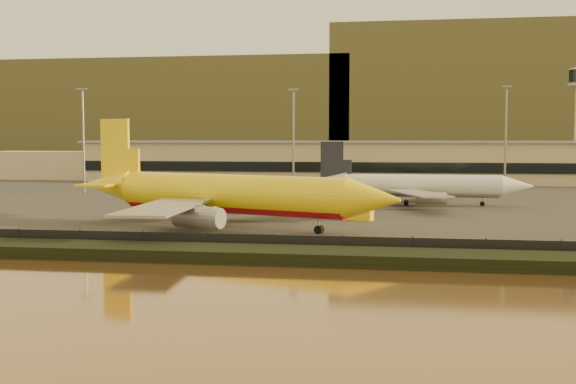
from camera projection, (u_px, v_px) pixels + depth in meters
name	position (u px, v px, depth m)	size (l,w,h in m)	color
ground	(276.00, 239.00, 97.22)	(900.00, 900.00, 0.00)	black
embankment	(250.00, 254.00, 80.43)	(320.00, 7.00, 1.40)	black
tarmac	(339.00, 189.00, 190.74)	(320.00, 220.00, 0.20)	#2D2D2D
perimeter_fence	(257.00, 244.00, 84.33)	(300.00, 0.05, 2.20)	black
terminal_building	(301.00, 162.00, 222.66)	(202.00, 25.00, 12.60)	tan
apron_light_masts	(396.00, 129.00, 167.50)	(152.20, 12.20, 25.40)	slate
distant_hills	(341.00, 108.00, 432.88)	(470.00, 160.00, 70.00)	brown
dhl_cargo_jet	(226.00, 195.00, 108.39)	(53.88, 51.20, 16.58)	yellow
white_narrowbody_jet	(418.00, 186.00, 144.35)	(44.20, 43.26, 12.73)	silver
gse_vehicle_yellow	(359.00, 214.00, 118.23)	(4.33, 1.95, 1.95)	yellow
gse_vehicle_white	(221.00, 208.00, 130.63)	(3.66, 1.65, 1.65)	silver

